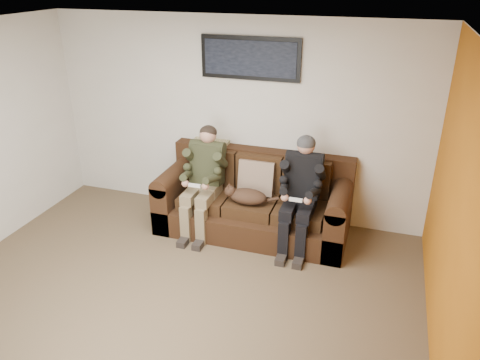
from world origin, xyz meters
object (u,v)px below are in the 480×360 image
(cat, at_px, (246,196))
(sofa, at_px, (255,202))
(person_left, at_px, (204,174))
(person_right, at_px, (301,187))
(framed_poster, at_px, (250,58))

(cat, bearing_deg, sofa, 82.90)
(sofa, xyz_separation_m, person_left, (-0.61, -0.20, 0.39))
(sofa, relative_size, person_right, 1.77)
(cat, distance_m, framed_poster, 1.67)
(sofa, relative_size, person_left, 1.78)
(person_right, xyz_separation_m, framed_poster, (-0.81, 0.58, 1.34))
(cat, bearing_deg, framed_poster, 104.21)
(cat, relative_size, framed_poster, 0.53)
(sofa, bearing_deg, person_left, -161.96)
(person_right, relative_size, cat, 2.03)
(cat, bearing_deg, person_right, 6.62)
(person_left, bearing_deg, sofa, 18.04)
(sofa, xyz_separation_m, person_right, (0.61, -0.20, 0.39))
(cat, xyz_separation_m, framed_poster, (-0.17, 0.66, 1.53))
(person_right, xyz_separation_m, cat, (-0.65, -0.08, -0.19))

